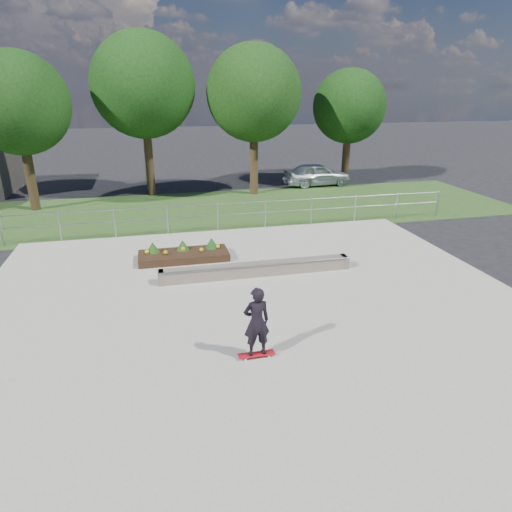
{
  "coord_description": "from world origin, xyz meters",
  "views": [
    {
      "loc": [
        -2.53,
        -10.2,
        5.58
      ],
      "look_at": [
        0.2,
        1.5,
        1.1
      ],
      "focal_mm": 32.0,
      "sensor_mm": 36.0,
      "label": 1
    }
  ],
  "objects_px": {
    "grind_ledge": "(257,269)",
    "planter_bed": "(184,254)",
    "skateboarder": "(257,322)",
    "parked_car": "(317,174)"
  },
  "relations": [
    {
      "from": "parked_car",
      "to": "planter_bed",
      "type": "bearing_deg",
      "value": 136.3
    },
    {
      "from": "skateboarder",
      "to": "parked_car",
      "type": "distance_m",
      "value": 18.9
    },
    {
      "from": "grind_ledge",
      "to": "skateboarder",
      "type": "bearing_deg",
      "value": -103.21
    },
    {
      "from": "skateboarder",
      "to": "parked_car",
      "type": "xyz_separation_m",
      "value": [
        7.73,
        17.24,
        -0.25
      ]
    },
    {
      "from": "parked_car",
      "to": "grind_ledge",
      "type": "bearing_deg",
      "value": 147.77
    },
    {
      "from": "grind_ledge",
      "to": "parked_car",
      "type": "height_order",
      "value": "parked_car"
    },
    {
      "from": "grind_ledge",
      "to": "skateboarder",
      "type": "xyz_separation_m",
      "value": [
        -1.05,
        -4.46,
        0.65
      ]
    },
    {
      "from": "planter_bed",
      "to": "skateboarder",
      "type": "xyz_separation_m",
      "value": [
        1.04,
        -6.43,
        0.67
      ]
    },
    {
      "from": "grind_ledge",
      "to": "planter_bed",
      "type": "bearing_deg",
      "value": 136.63
    },
    {
      "from": "grind_ledge",
      "to": "planter_bed",
      "type": "relative_size",
      "value": 2.0
    }
  ]
}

